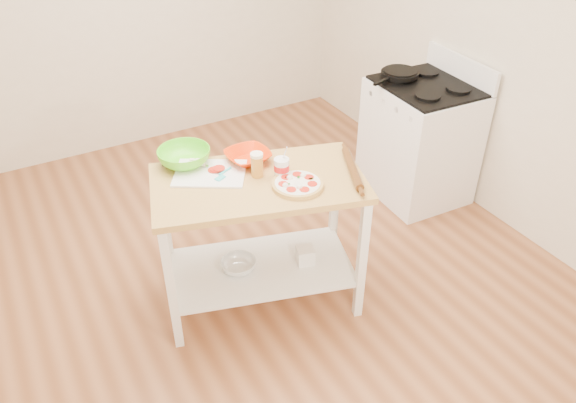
% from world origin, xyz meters
% --- Properties ---
extents(room_shell, '(4.04, 4.54, 2.74)m').
position_xyz_m(room_shell, '(0.00, 0.00, 1.35)').
color(room_shell, '#995D38').
rests_on(room_shell, ground).
extents(prep_island, '(1.33, 0.96, 0.90)m').
position_xyz_m(prep_island, '(-0.01, -0.24, 0.65)').
color(prep_island, tan).
rests_on(prep_island, ground).
extents(gas_stove, '(0.69, 0.79, 1.11)m').
position_xyz_m(gas_stove, '(1.67, 0.27, 0.47)').
color(gas_stove, white).
rests_on(gas_stove, ground).
extents(skillet, '(0.45, 0.29, 0.03)m').
position_xyz_m(skillet, '(1.56, 0.48, 0.98)').
color(skillet, black).
rests_on(skillet, gas_stove).
extents(pizza, '(0.29, 0.29, 0.05)m').
position_xyz_m(pizza, '(0.15, -0.41, 0.92)').
color(pizza, tan).
rests_on(pizza, prep_island).
extents(cutting_board, '(0.50, 0.46, 0.04)m').
position_xyz_m(cutting_board, '(-0.22, -0.04, 0.91)').
color(cutting_board, white).
rests_on(cutting_board, prep_island).
extents(spatula, '(0.14, 0.11, 0.01)m').
position_xyz_m(spatula, '(-0.16, -0.11, 0.92)').
color(spatula, '#39CED8').
rests_on(spatula, cutting_board).
extents(knife, '(0.24, 0.16, 0.01)m').
position_xyz_m(knife, '(-0.35, 0.11, 0.92)').
color(knife, silver).
rests_on(knife, cutting_board).
extents(orange_bowl, '(0.27, 0.27, 0.06)m').
position_xyz_m(orange_bowl, '(0.04, -0.03, 0.93)').
color(orange_bowl, '#F53303').
rests_on(orange_bowl, prep_island).
extents(green_bowl, '(0.35, 0.35, 0.10)m').
position_xyz_m(green_bowl, '(-0.30, 0.13, 0.95)').
color(green_bowl, '#5CE420').
rests_on(green_bowl, prep_island).
extents(beer_pint, '(0.07, 0.07, 0.14)m').
position_xyz_m(beer_pint, '(0.01, -0.20, 0.97)').
color(beer_pint, '#C1812C').
rests_on(beer_pint, prep_island).
extents(yogurt_tub, '(0.09, 0.09, 0.19)m').
position_xyz_m(yogurt_tub, '(0.14, -0.26, 0.95)').
color(yogurt_tub, white).
rests_on(yogurt_tub, prep_island).
extents(rolling_pin, '(0.21, 0.41, 0.05)m').
position_xyz_m(rolling_pin, '(0.51, -0.43, 0.92)').
color(rolling_pin, brown).
rests_on(rolling_pin, prep_island).
extents(shelf_glass_bowl, '(0.27, 0.27, 0.07)m').
position_xyz_m(shelf_glass_bowl, '(-0.14, -0.20, 0.29)').
color(shelf_glass_bowl, silver).
rests_on(shelf_glass_bowl, prep_island).
extents(shelf_bin, '(0.13, 0.13, 0.11)m').
position_xyz_m(shelf_bin, '(0.26, -0.34, 0.31)').
color(shelf_bin, white).
rests_on(shelf_bin, prep_island).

